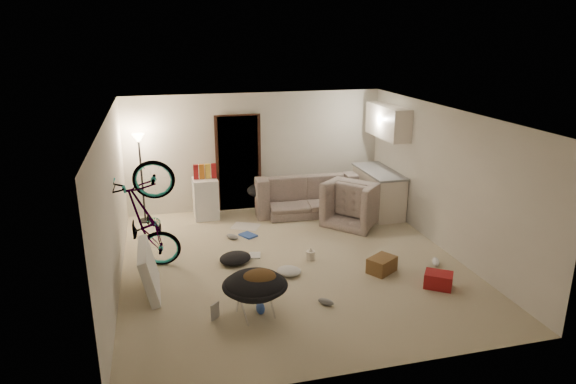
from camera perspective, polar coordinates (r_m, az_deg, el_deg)
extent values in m
cube|color=beige|center=(8.71, 0.43, -7.90)|extent=(5.50, 6.00, 0.02)
cube|color=white|center=(7.96, 0.47, 8.72)|extent=(5.50, 6.00, 0.02)
cube|color=silver|center=(11.09, -3.56, 4.55)|extent=(5.50, 0.02, 2.50)
cube|color=silver|center=(5.60, 8.48, -8.94)|extent=(5.50, 0.02, 2.50)
cube|color=silver|center=(8.03, -18.96, -1.44)|extent=(0.02, 6.00, 2.50)
cube|color=silver|center=(9.32, 17.09, 1.30)|extent=(0.02, 6.00, 2.50)
cube|color=black|center=(11.03, -5.54, 3.21)|extent=(0.85, 0.10, 2.04)
cube|color=#351C12|center=(11.01, -5.51, 3.17)|extent=(0.97, 0.04, 2.10)
cylinder|color=black|center=(10.91, -15.55, -3.06)|extent=(0.28, 0.28, 0.03)
cylinder|color=black|center=(10.66, -15.91, 1.15)|extent=(0.04, 0.04, 1.70)
cone|color=#FFE0A5|center=(10.46, -16.30, 5.73)|extent=(0.24, 0.24, 0.18)
cube|color=silver|center=(11.08, 9.97, -0.03)|extent=(0.60, 1.50, 0.88)
cube|color=gray|center=(10.96, 10.10, 2.27)|extent=(0.64, 1.54, 0.04)
cube|color=silver|center=(10.79, 11.03, 7.70)|extent=(0.38, 1.40, 0.65)
imported|color=#3B423A|center=(11.02, 1.79, -0.56)|extent=(2.18, 0.91, 0.63)
imported|color=#3B423A|center=(10.46, 7.71, -1.59)|extent=(1.36, 1.37, 0.67)
imported|color=black|center=(8.57, -15.25, -5.27)|extent=(1.97, 1.02, 1.10)
imported|color=maroon|center=(7.16, -8.51, -13.99)|extent=(0.28, 0.29, 0.02)
cube|color=white|center=(10.71, -9.13, -0.72)|extent=(0.50, 0.50, 0.84)
cube|color=maroon|center=(10.54, -10.20, 2.21)|extent=(0.10, 0.08, 0.30)
cube|color=#BB6217|center=(10.54, -9.55, 2.26)|extent=(0.11, 0.09, 0.30)
cube|color=gold|center=(10.55, -8.90, 2.31)|extent=(0.10, 0.08, 0.30)
cube|color=maroon|center=(10.57, -8.25, 2.35)|extent=(0.11, 0.08, 0.30)
cylinder|color=silver|center=(7.14, -3.65, -12.06)|extent=(0.59, 0.59, 0.41)
ellipsoid|color=black|center=(7.02, -3.69, -10.27)|extent=(0.82, 0.82, 0.35)
torus|color=black|center=(7.02, -3.69, -10.27)|extent=(0.89, 0.89, 0.06)
ellipsoid|color=brown|center=(6.95, -3.25, -9.54)|extent=(0.52, 0.45, 0.22)
ellipsoid|color=black|center=(10.73, -3.07, 0.20)|extent=(0.57, 0.47, 0.28)
cube|color=silver|center=(7.91, -15.19, -8.37)|extent=(0.28, 1.08, 0.73)
cube|color=brown|center=(8.47, 10.38, -7.95)|extent=(0.54, 0.50, 0.25)
cube|color=maroon|center=(8.20, 16.36, -9.37)|extent=(0.50, 0.48, 0.23)
cylinder|color=beige|center=(8.79, 2.53, -7.06)|extent=(0.15, 0.15, 0.15)
cone|color=beige|center=(8.74, 2.54, -6.41)|extent=(0.09, 0.09, 0.07)
cube|color=beige|center=(10.27, -4.71, -3.83)|extent=(0.67, 0.61, 0.01)
cube|color=#2F51A9|center=(9.80, -4.46, -4.81)|extent=(0.36, 0.39, 0.03)
cube|color=silver|center=(8.95, -3.72, -7.05)|extent=(0.25, 0.29, 0.02)
ellipsoid|color=#2F51A9|center=(10.84, -8.40, -2.55)|extent=(0.25, 0.12, 0.09)
ellipsoid|color=slate|center=(9.66, -6.21, -4.97)|extent=(0.26, 0.27, 0.10)
ellipsoid|color=#2F51A9|center=(7.29, -3.08, -12.75)|extent=(0.16, 0.31, 0.11)
ellipsoid|color=slate|center=(7.46, 4.24, -12.09)|extent=(0.25, 0.24, 0.09)
ellipsoid|color=white|center=(8.95, 16.10, -7.45)|extent=(0.23, 0.31, 0.11)
ellipsoid|color=black|center=(8.70, -5.89, -7.32)|extent=(0.67, 0.63, 0.17)
ellipsoid|color=black|center=(11.07, 1.54, -1.80)|extent=(0.51, 0.45, 0.14)
ellipsoid|color=silver|center=(8.28, 0.11, -8.77)|extent=(0.52, 0.50, 0.12)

